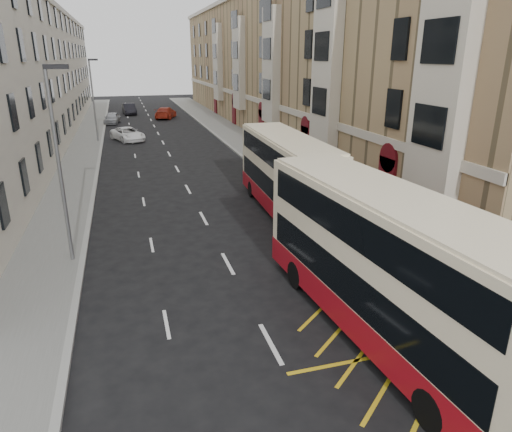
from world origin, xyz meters
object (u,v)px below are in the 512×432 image
object	(u,v)px
street_lamp_near	(59,157)
car_red	(166,113)
double_decker_rear	(286,175)
car_dark	(129,109)
white_van	(128,134)
street_lamp_far	(93,96)
double_decker_front	(387,266)
car_silver	(112,118)

from	to	relation	value
street_lamp_near	car_red	bearing A→B (deg)	79.75
double_decker_rear	car_dark	bearing A→B (deg)	100.16
white_van	street_lamp_far	bearing A→B (deg)	160.06
street_lamp_near	white_van	distance (m)	30.43
double_decker_front	car_red	bearing A→B (deg)	87.36
car_silver	double_decker_front	bearing A→B (deg)	-71.97
street_lamp_far	white_van	xyz separation A→B (m)	(2.96, 0.03, -3.94)
double_decker_front	white_van	size ratio (longest dim) A/B	2.39
street_lamp_near	double_decker_front	bearing A→B (deg)	-40.56
double_decker_rear	car_silver	distance (m)	41.14
street_lamp_far	double_decker_rear	xyz separation A→B (m)	(11.00, -26.36, -2.41)
double_decker_rear	car_dark	xyz separation A→B (m)	(-7.30, 49.66, -1.42)
car_dark	car_silver	bearing A→B (deg)	-109.12
street_lamp_near	white_van	size ratio (longest dim) A/B	1.61
street_lamp_near	double_decker_front	distance (m)	13.20
street_lamp_far	street_lamp_near	bearing A→B (deg)	-90.00
street_lamp_near	car_red	xyz separation A→B (m)	(8.52, 47.12, -3.85)
double_decker_rear	car_red	bearing A→B (deg)	95.06
double_decker_front	double_decker_rear	size ratio (longest dim) A/B	1.08
street_lamp_far	car_silver	xyz separation A→B (m)	(1.31, 13.59, -3.90)
street_lamp_near	car_silver	size ratio (longest dim) A/B	1.85
white_van	car_red	bearing A→B (deg)	51.52
white_van	car_dark	distance (m)	23.29
double_decker_rear	car_red	xyz separation A→B (m)	(-2.48, 43.47, -1.43)
street_lamp_far	car_red	size ratio (longest dim) A/B	1.47
white_van	car_dark	world-z (taller)	car_dark
double_decker_rear	car_silver	world-z (taller)	double_decker_rear
street_lamp_far	car_red	bearing A→B (deg)	63.53
street_lamp_near	car_silver	world-z (taller)	street_lamp_near
double_decker_front	car_silver	bearing A→B (deg)	95.31
street_lamp_far	car_silver	bearing A→B (deg)	84.51
street_lamp_far	car_dark	distance (m)	23.91
double_decker_front	car_dark	bearing A→B (deg)	91.67
car_dark	car_red	bearing A→B (deg)	-57.35
street_lamp_far	white_van	world-z (taller)	street_lamp_far
double_decker_front	white_van	bearing A→B (deg)	96.15
white_van	double_decker_front	bearing A→B (deg)	-100.24
car_silver	car_dark	xyz separation A→B (m)	(2.39, 9.71, 0.06)
street_lamp_near	double_decker_rear	xyz separation A→B (m)	(11.00, 3.64, -2.41)
street_lamp_near	double_decker_rear	size ratio (longest dim) A/B	0.73
car_silver	street_lamp_near	bearing A→B (deg)	-83.05
double_decker_rear	white_van	distance (m)	27.63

